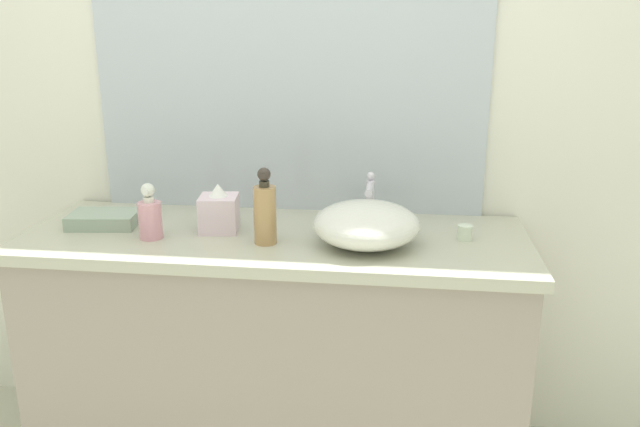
# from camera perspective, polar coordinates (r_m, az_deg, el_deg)

# --- Properties ---
(bathroom_wall_rear) EXTENTS (6.00, 0.06, 2.60)m
(bathroom_wall_rear) POSITION_cam_1_polar(r_m,az_deg,el_deg) (2.26, -2.68, 12.07)
(bathroom_wall_rear) COLOR silver
(bathroom_wall_rear) RESTS_ON ground
(vanity_counter) EXTENTS (1.60, 0.58, 0.84)m
(vanity_counter) POSITION_cam_1_polar(r_m,az_deg,el_deg) (2.21, -3.78, -12.15)
(vanity_counter) COLOR gray
(vanity_counter) RESTS_ON ground
(wall_mirror_panel) EXTENTS (1.35, 0.01, 1.16)m
(wall_mirror_panel) POSITION_cam_1_polar(r_m,az_deg,el_deg) (2.22, -2.80, 14.98)
(wall_mirror_panel) COLOR #B2BCC6
(wall_mirror_panel) RESTS_ON vanity_counter
(sink_basin) EXTENTS (0.32, 0.34, 0.13)m
(sink_basin) POSITION_cam_1_polar(r_m,az_deg,el_deg) (1.92, 4.15, -0.96)
(sink_basin) COLOR silver
(sink_basin) RESTS_ON vanity_counter
(faucet) EXTENTS (0.03, 0.15, 0.18)m
(faucet) POSITION_cam_1_polar(r_m,az_deg,el_deg) (2.09, 4.47, 1.60)
(faucet) COLOR silver
(faucet) RESTS_ON vanity_counter
(soap_dispenser) EXTENTS (0.07, 0.07, 0.24)m
(soap_dispenser) POSITION_cam_1_polar(r_m,az_deg,el_deg) (1.93, -4.93, 0.18)
(soap_dispenser) COLOR #AC8452
(soap_dispenser) RESTS_ON vanity_counter
(lotion_bottle) EXTENTS (0.07, 0.07, 0.18)m
(lotion_bottle) POSITION_cam_1_polar(r_m,az_deg,el_deg) (2.04, -14.93, -0.24)
(lotion_bottle) COLOR pink
(lotion_bottle) RESTS_ON vanity_counter
(tissue_box) EXTENTS (0.13, 0.13, 0.16)m
(tissue_box) POSITION_cam_1_polar(r_m,az_deg,el_deg) (2.07, -8.99, 0.22)
(tissue_box) COLOR silver
(tissue_box) RESTS_ON vanity_counter
(candle_jar) EXTENTS (0.04, 0.04, 0.05)m
(candle_jar) POSITION_cam_1_polar(r_m,az_deg,el_deg) (2.02, 12.78, -1.67)
(candle_jar) COLOR silver
(candle_jar) RESTS_ON vanity_counter
(folded_hand_towel) EXTENTS (0.23, 0.17, 0.04)m
(folded_hand_towel) POSITION_cam_1_polar(r_m,az_deg,el_deg) (2.22, -18.68, -0.49)
(folded_hand_towel) COLOR #94A691
(folded_hand_towel) RESTS_ON vanity_counter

